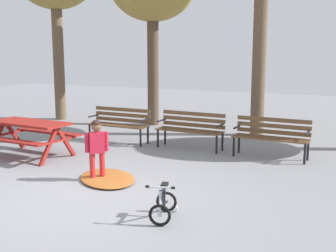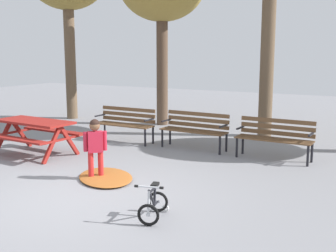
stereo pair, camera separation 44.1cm
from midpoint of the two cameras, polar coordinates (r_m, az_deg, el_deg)
name	(u,v)px [view 1 (the left image)]	position (r m, az deg, el deg)	size (l,w,h in m)	color
ground	(81,198)	(7.01, -13.18, -9.27)	(36.00, 36.00, 0.00)	gray
picnic_table	(30,130)	(9.83, -19.06, -0.45)	(1.87, 1.44, 0.79)	maroon
park_bench_far_left	(120,122)	(10.90, -7.57, 0.54)	(1.61, 0.48, 0.85)	brown
park_bench_left	(191,127)	(10.08, 1.81, -0.14)	(1.62, 0.52, 0.85)	brown
park_bench_right	(271,134)	(9.40, 12.25, -1.09)	(1.61, 0.50, 0.85)	brown
child_standing	(97,145)	(7.69, -11.04, -2.48)	(0.32, 0.32, 1.09)	red
kids_bicycle	(163,205)	(5.98, -2.77, -10.37)	(0.49, 0.62, 0.54)	black
leaf_pile	(107,178)	(7.83, -9.65, -6.82)	(1.32, 0.92, 0.07)	#9E5623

